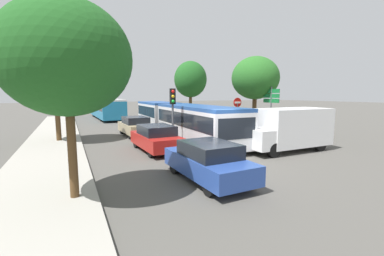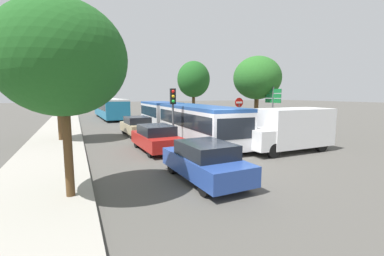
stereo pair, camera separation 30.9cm
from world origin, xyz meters
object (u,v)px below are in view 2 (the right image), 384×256
tree_left_near (60,62)px  tree_right_mid (193,80)px  queued_car_tan (137,126)px  no_entry_sign (239,110)px  white_van (290,128)px  tree_left_mid (57,75)px  city_bus_rear (110,107)px  direction_sign_post (273,101)px  queued_car_blue (205,161)px  queued_car_red (156,138)px  tree_right_near (257,78)px  traffic_light (173,104)px  articulated_bus (179,117)px

tree_left_near → tree_right_mid: size_ratio=0.80×
queued_car_tan → no_entry_sign: 7.69m
white_van → tree_left_mid: (-11.41, 8.25, 3.05)m
city_bus_rear → tree_left_mid: size_ratio=1.89×
direction_sign_post → tree_left_near: (-13.02, -6.15, 1.38)m
queued_car_tan → queued_car_blue: bearing=177.7°
tree_left_near → tree_left_mid: 10.56m
queued_car_tan → queued_car_red: bearing=175.6°
direction_sign_post → no_entry_sign: bearing=-53.2°
white_van → direction_sign_post: size_ratio=1.39×
tree_left_near → tree_right_near: 15.07m
queued_car_blue → tree_right_mid: 22.66m
city_bus_rear → queued_car_blue: bearing=178.4°
traffic_light → tree_left_mid: size_ratio=0.55×
traffic_light → tree_left_near: bearing=-31.5°
direction_sign_post → queued_car_blue: bearing=30.5°
articulated_bus → no_entry_sign: 4.50m
no_entry_sign → direction_sign_post: size_ratio=0.78×
traffic_light → tree_left_mid: bearing=-116.0°
tree_right_mid → no_entry_sign: bearing=-98.9°
articulated_bus → city_bus_rear: city_bus_rear is taller
no_entry_sign → tree_right_mid: tree_right_mid is taller
traffic_light → tree_right_near: size_ratio=0.58×
white_van → tree_left_mid: bearing=-36.0°
queued_car_blue → white_van: (6.39, 2.35, 0.53)m
direction_sign_post → queued_car_red: bearing=-0.2°
articulated_bus → white_van: (3.38, -7.69, -0.12)m
queued_car_red → tree_left_near: bearing=139.7°
queued_car_blue → traffic_light: bearing=-11.8°
tree_left_mid → tree_right_mid: bearing=35.2°
queued_car_red → tree_right_near: bearing=-76.3°
articulated_bus → direction_sign_post: direction_sign_post is taller
queued_car_blue → no_entry_sign: (6.99, 7.99, 1.17)m
white_van → tree_right_mid: 18.59m
tree_left_near → tree_right_near: (12.89, 7.79, 0.33)m
tree_left_mid → tree_right_near: size_ratio=1.05×
queued_car_blue → tree_left_mid: tree_left_mid is taller
no_entry_sign → tree_left_mid: (-12.01, 2.61, 2.42)m
city_bus_rear → white_van: bearing=-166.7°
city_bus_rear → traffic_light: 20.33m
no_entry_sign → tree_left_near: (-11.41, -7.93, 2.07)m
queued_car_blue → tree_right_mid: tree_right_mid is taller
direction_sign_post → tree_right_near: 2.37m
no_entry_sign → articulated_bus: bearing=-117.1°
city_bus_rear → articulated_bus: bearing=-171.1°
queued_car_blue → tree_right_near: (8.47, 7.85, 3.57)m
tree_right_near → tree_right_mid: tree_right_mid is taller
tree_right_mid → traffic_light: bearing=-118.7°
tree_right_mid → queued_car_blue: bearing=-113.6°
city_bus_rear → direction_sign_post: bearing=-158.5°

